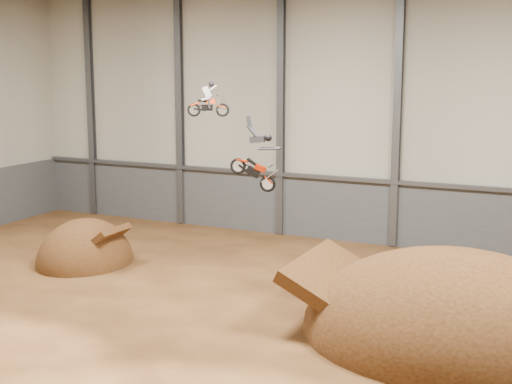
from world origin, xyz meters
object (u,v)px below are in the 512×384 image
takeoff_ramp (85,263)px  fmx_rider_b (249,153)px  landing_ramp (452,337)px  fmx_rider_a (208,98)px

takeoff_ramp → fmx_rider_b: 11.47m
landing_ramp → fmx_rider_b: (-8.66, 1.01, 6.15)m
fmx_rider_b → takeoff_ramp: bearing=162.2°
takeoff_ramp → fmx_rider_b: bearing=-6.7°
landing_ramp → fmx_rider_a: fmx_rider_a is taller
takeoff_ramp → fmx_rider_b: (9.62, -1.13, 6.15)m
landing_ramp → fmx_rider_a: 14.07m
fmx_rider_b → landing_ramp: bearing=-17.8°
fmx_rider_a → fmx_rider_b: size_ratio=0.65×
fmx_rider_a → fmx_rider_b: (2.49, -1.07, -2.17)m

